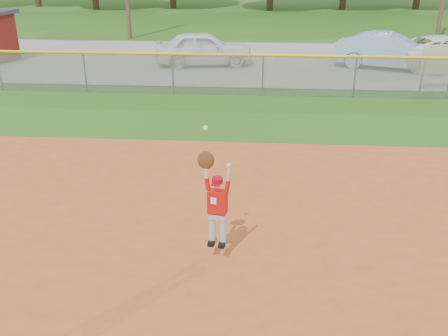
# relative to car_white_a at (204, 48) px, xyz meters

# --- Properties ---
(ground) EXTENTS (120.00, 120.00, 0.00)m
(ground) POSITION_rel_car_white_a_xyz_m (2.73, -14.95, -0.79)
(ground) COLOR #265413
(ground) RESTS_ON ground
(parking_strip) EXTENTS (44.00, 10.00, 0.03)m
(parking_strip) POSITION_rel_car_white_a_xyz_m (2.73, 1.05, -0.77)
(parking_strip) COLOR gray
(parking_strip) RESTS_ON ground
(car_white_a) EXTENTS (4.69, 2.48, 1.52)m
(car_white_a) POSITION_rel_car_white_a_xyz_m (0.00, 0.00, 0.00)
(car_white_a) COLOR white
(car_white_a) RESTS_ON parking_strip
(car_blue) EXTENTS (4.98, 3.03, 1.55)m
(car_blue) POSITION_rel_car_white_a_xyz_m (8.36, -0.09, 0.01)
(car_blue) COLOR #90B4D7
(car_blue) RESTS_ON parking_strip
(car_white_b) EXTENTS (5.52, 3.63, 1.41)m
(car_white_b) POSITION_rel_car_white_a_xyz_m (11.03, 0.29, -0.05)
(car_white_b) COLOR white
(car_white_b) RESTS_ON parking_strip
(sponsor_sign) EXTENTS (1.91, 0.63, 1.76)m
(sponsor_sign) POSITION_rel_car_white_a_xyz_m (9.58, -3.72, 0.37)
(sponsor_sign) COLOR gray
(sponsor_sign) RESTS_ON ground
(outfield_fence) EXTENTS (40.06, 0.10, 1.55)m
(outfield_fence) POSITION_rel_car_white_a_xyz_m (2.73, -4.95, 0.09)
(outfield_fence) COLOR gray
(outfield_fence) RESTS_ON ground
(ballplayer) EXTENTS (0.58, 0.29, 2.18)m
(ballplayer) POSITION_rel_car_white_a_xyz_m (1.95, -15.63, 0.38)
(ballplayer) COLOR silver
(ballplayer) RESTS_ON ground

